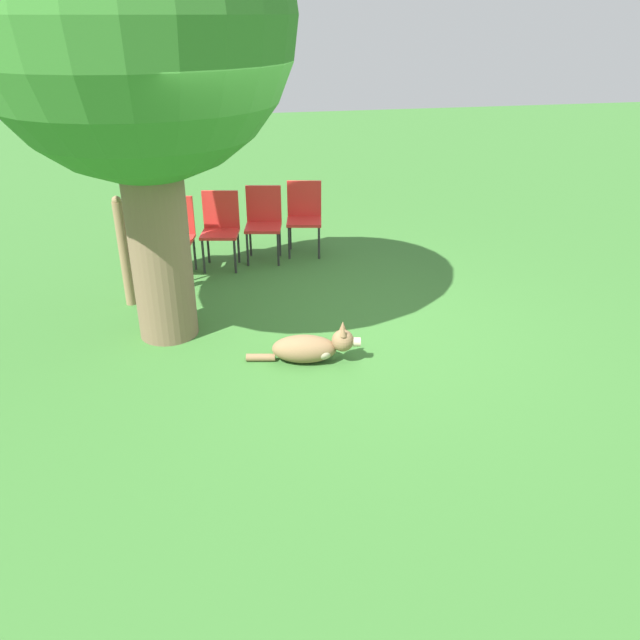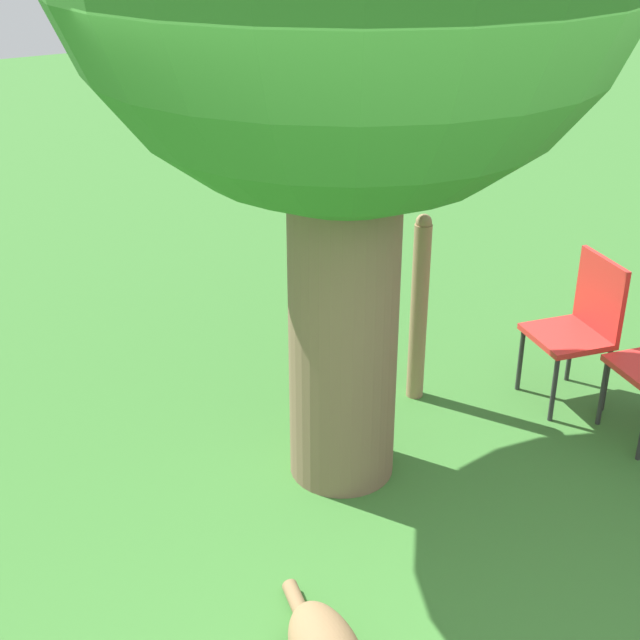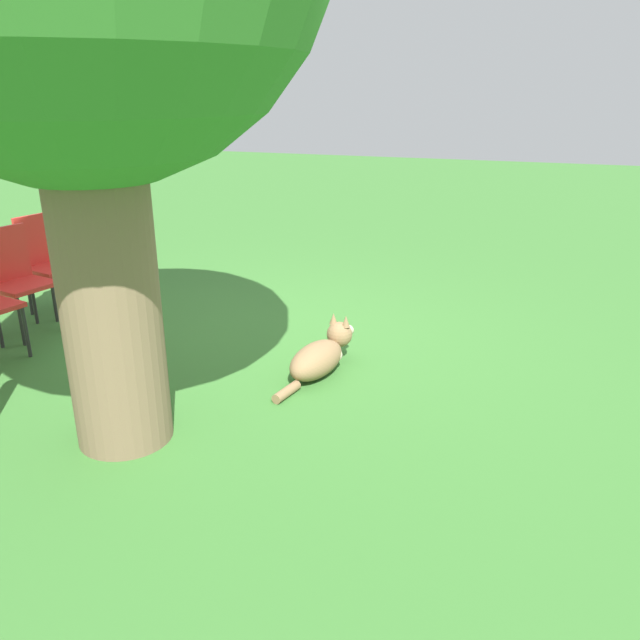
{
  "view_description": "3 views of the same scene",
  "coord_description": "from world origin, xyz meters",
  "views": [
    {
      "loc": [
        -5.47,
        1.13,
        2.84
      ],
      "look_at": [
        -0.73,
        0.14,
        0.45
      ],
      "focal_mm": 35.0,
      "sensor_mm": 36.0,
      "label": 1
    },
    {
      "loc": [
        -1.96,
        -1.93,
        2.9
      ],
      "look_at": [
        0.07,
        1.49,
        0.92
      ],
      "focal_mm": 50.0,
      "sensor_mm": 36.0,
      "label": 2
    },
    {
      "loc": [
        -2.04,
        4.22,
        2.02
      ],
      "look_at": [
        -0.66,
        0.29,
        0.46
      ],
      "focal_mm": 35.0,
      "sensor_mm": 36.0,
      "label": 3
    }
  ],
  "objects": [
    {
      "name": "red_chair_3",
      "position": [
        1.81,
        1.36,
        0.52
      ],
      "size": [
        0.5,
        0.52,
        0.92
      ],
      "rotation": [
        0.0,
        0.0,
        2.94
      ],
      "color": "red",
      "rests_on": "ground_plane"
    },
    {
      "name": "fence_post",
      "position": [
        0.98,
        1.88,
        0.6
      ],
      "size": [
        0.1,
        0.1,
        1.19
      ],
      "color": "#937551",
      "rests_on": "ground_plane"
    }
  ]
}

